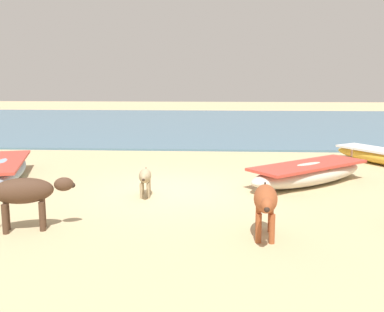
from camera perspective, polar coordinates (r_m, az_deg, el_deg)
ground at (r=11.65m, az=-2.14°, el=-4.29°), size 80.00×80.00×0.00m
sea_water at (r=27.49m, az=0.94°, el=4.09°), size 60.00×20.00×0.08m
fishing_boat_1 at (r=12.58m, az=14.37°, el=-2.09°), size 3.87×3.41×0.77m
fishing_boat_3 at (r=13.80m, az=-22.54°, el=-1.54°), size 2.20×4.15×0.74m
cow_adult_dark at (r=9.06m, az=-20.06°, el=-4.34°), size 1.53×0.77×1.01m
calf_near_dun at (r=10.99m, az=-5.90°, el=-2.63°), size 0.36×1.03×0.67m
cow_second_adult_rust at (r=8.21m, az=9.19°, el=-5.62°), size 0.50×1.47×0.95m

